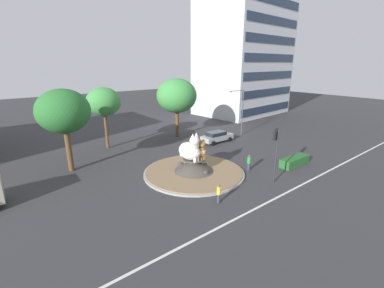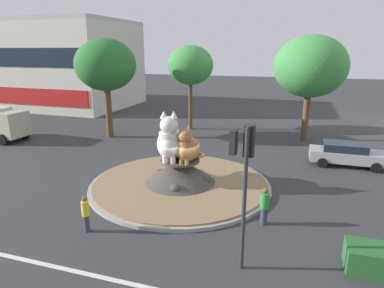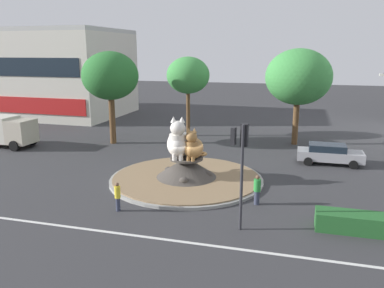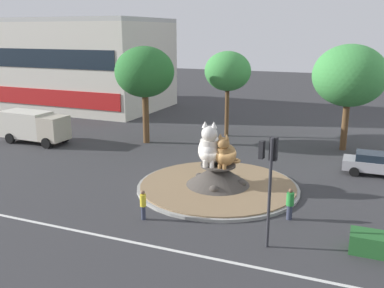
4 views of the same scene
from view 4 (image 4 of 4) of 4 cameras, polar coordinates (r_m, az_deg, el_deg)
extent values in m
plane|color=#333335|center=(26.80, 3.46, -5.93)|extent=(160.00, 160.00, 0.00)
cube|color=silver|center=(19.91, -4.28, -13.68)|extent=(112.00, 0.20, 0.01)
cylinder|color=gray|center=(26.76, 3.46, -5.75)|extent=(10.06, 10.06, 0.18)
cylinder|color=#846B4C|center=(26.72, 3.47, -5.48)|extent=(9.66, 9.66, 0.08)
cone|color=#423D38|center=(26.49, 3.49, -4.08)|extent=(3.94, 3.94, 1.31)
cylinder|color=#423D38|center=(26.30, 3.51, -2.85)|extent=(2.17, 2.17, 0.12)
ellipsoid|color=#423D38|center=(26.29, 6.57, -5.24)|extent=(0.61, 0.52, 0.49)
ellipsoid|color=#423D38|center=(28.22, 3.63, -3.69)|extent=(0.67, 0.70, 0.54)
ellipsoid|color=#423D38|center=(27.39, 1.04, -4.34)|extent=(0.57, 0.41, 0.45)
ellipsoid|color=#423D38|center=(25.21, 2.96, -6.08)|extent=(0.59, 0.49, 0.47)
ellipsoid|color=silver|center=(26.26, 2.52, -0.73)|extent=(1.98, 2.67, 1.75)
cylinder|color=silver|center=(25.75, 2.38, -0.59)|extent=(1.34, 1.34, 1.09)
sphere|color=silver|center=(25.34, 2.34, 1.39)|extent=(0.96, 0.96, 0.96)
torus|color=silver|center=(27.35, 3.61, -1.64)|extent=(1.22, 1.22, 0.22)
cone|color=silver|center=(25.18, 2.95, 2.60)|extent=(0.46, 0.46, 0.39)
cone|color=silver|center=(25.26, 1.76, 2.64)|extent=(0.46, 0.46, 0.39)
cylinder|color=silver|center=(25.59, 2.67, -2.69)|extent=(0.31, 0.31, 0.44)
cylinder|color=silver|center=(25.65, 1.79, -2.64)|extent=(0.31, 0.31, 0.44)
ellipsoid|color=#9E703D|center=(25.87, 4.58, -1.50)|extent=(1.24, 1.87, 1.32)
cylinder|color=#9E703D|center=(25.50, 4.30, -1.39)|extent=(0.90, 0.90, 0.83)
sphere|color=#9E703D|center=(25.18, 4.23, 0.11)|extent=(0.73, 0.73, 0.73)
torus|color=#9E703D|center=(26.60, 5.72, -2.26)|extent=(0.79, 0.79, 0.17)
cone|color=#9E703D|center=(25.01, 4.68, 1.00)|extent=(0.31, 0.31, 0.30)
cone|color=#9E703D|center=(25.15, 3.82, 1.09)|extent=(0.31, 0.31, 0.30)
cylinder|color=#9E703D|center=(25.37, 4.36, -3.00)|extent=(0.23, 0.23, 0.33)
cylinder|color=#9E703D|center=(25.47, 3.72, -2.92)|extent=(0.23, 0.23, 0.33)
cylinder|color=#2D2D33|center=(19.17, 10.33, -6.64)|extent=(0.14, 0.14, 5.11)
cube|color=black|center=(18.73, 10.86, -0.63)|extent=(0.35, 0.29, 1.05)
sphere|color=#360606|center=(18.73, 10.99, 0.35)|extent=(0.18, 0.18, 0.18)
sphere|color=orange|center=(18.81, 10.94, -0.58)|extent=(0.18, 0.18, 0.18)
sphere|color=black|center=(18.89, 10.89, -1.50)|extent=(0.18, 0.18, 0.18)
cube|color=black|center=(18.70, 9.32, -0.75)|extent=(0.24, 0.31, 0.80)
cube|color=beige|center=(58.13, -16.35, 10.10)|extent=(25.25, 13.59, 10.50)
cube|color=#B21919|center=(53.48, -20.58, 5.98)|extent=(24.04, 0.49, 1.89)
cube|color=#19232D|center=(53.07, -21.00, 10.69)|extent=(23.04, 0.44, 2.10)
cube|color=#B2B2AD|center=(57.99, -16.76, 15.52)|extent=(25.25, 13.59, 0.50)
cylinder|color=brown|center=(36.97, 19.74, 2.11)|extent=(0.52, 0.52, 3.78)
ellipsoid|color=#3D8E42|center=(36.34, 20.33, 8.58)|extent=(5.79, 5.79, 4.92)
cylinder|color=brown|center=(37.27, -6.19, 3.30)|extent=(0.55, 0.55, 4.16)
ellipsoid|color=#286B2D|center=(36.67, -6.37, 9.58)|extent=(5.04, 5.04, 4.28)
cylinder|color=brown|center=(39.59, 4.69, 4.15)|extent=(0.37, 0.37, 4.33)
ellipsoid|color=#3D8E42|center=(39.06, 4.81, 9.70)|extent=(4.19, 4.19, 3.56)
cylinder|color=#33384C|center=(22.55, -6.52, -9.13)|extent=(0.24, 0.24, 0.74)
cylinder|color=yellow|center=(22.28, -6.58, -7.50)|extent=(0.32, 0.32, 0.64)
sphere|color=brown|center=(22.12, -6.61, -6.48)|extent=(0.21, 0.21, 0.21)
cylinder|color=#33384C|center=(22.98, 12.90, -8.89)|extent=(0.30, 0.30, 0.78)
cylinder|color=#288C38|center=(22.70, 13.01, -7.19)|extent=(0.39, 0.39, 0.68)
sphere|color=brown|center=(22.53, 13.07, -6.12)|extent=(0.23, 0.23, 0.23)
cube|color=#99999E|center=(31.59, 23.81, -2.68)|extent=(4.75, 1.84, 0.69)
cube|color=#19232D|center=(31.42, 23.50, -1.59)|extent=(2.66, 1.61, 0.50)
cylinder|color=black|center=(32.53, 20.98, -2.54)|extent=(0.64, 0.22, 0.64)
cylinder|color=black|center=(30.78, 20.87, -3.49)|extent=(0.64, 0.22, 0.64)
cube|color=#B7AD99|center=(38.14, -17.98, 2.00)|extent=(1.92, 2.28, 2.06)
cube|color=beige|center=(40.21, -21.28, 2.50)|extent=(4.38, 2.36, 2.27)
cylinder|color=black|center=(39.14, -16.72, 0.87)|extent=(0.91, 0.33, 0.90)
cylinder|color=black|center=(37.54, -18.90, 0.11)|extent=(0.91, 0.33, 0.90)
cylinder|color=black|center=(41.85, -20.97, 1.39)|extent=(0.91, 0.33, 0.90)
cylinder|color=black|center=(40.36, -23.16, 0.70)|extent=(0.91, 0.33, 0.90)
camera|label=1|loc=(23.64, -57.70, 10.79)|focal=24.53mm
camera|label=2|loc=(8.04, 6.39, -0.42)|focal=31.00mm
camera|label=3|loc=(1.72, -36.82, -31.85)|focal=36.16mm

